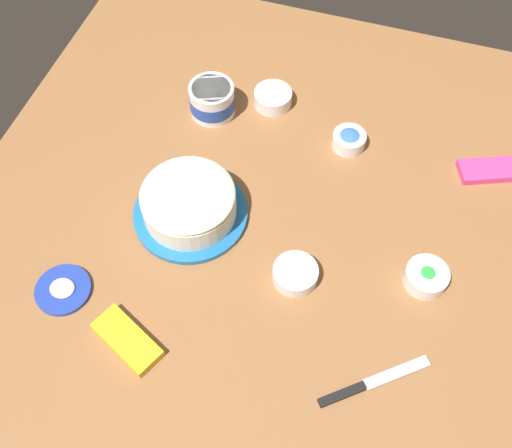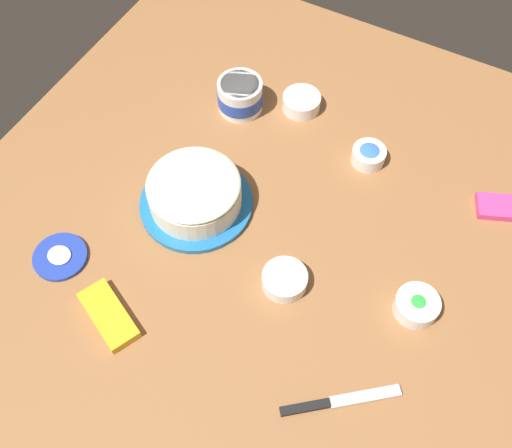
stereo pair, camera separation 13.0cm
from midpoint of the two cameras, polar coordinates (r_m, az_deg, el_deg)
name	(u,v)px [view 1 (the left image)]	position (r m, az deg, el deg)	size (l,w,h in m)	color
ground_plane	(292,242)	(1.32, 0.64, -2.01)	(1.54, 1.54, 0.00)	#936038
frosted_cake	(190,203)	(1.34, -9.17, 1.82)	(0.26, 0.26, 0.10)	#1E6BB2
frosting_tub	(212,99)	(1.53, -6.72, 11.60)	(0.12, 0.12, 0.08)	white
frosting_tub_lid	(63,290)	(1.34, -20.70, -6.14)	(0.12, 0.12, 0.02)	#233DAD
spreading_knife	(365,385)	(1.19, 7.22, -15.38)	(0.20, 0.16, 0.01)	silver
sprinkle_bowl_blue	(349,139)	(1.47, 6.40, 7.88)	(0.08, 0.08, 0.04)	white
sprinkle_bowl_pink	(295,274)	(1.26, 0.85, -5.05)	(0.10, 0.10, 0.03)	white
sprinkle_bowl_green	(426,276)	(1.29, 13.26, -5.16)	(0.09, 0.09, 0.04)	white
sprinkle_bowl_yellow	(273,98)	(1.55, -0.81, 11.86)	(0.10, 0.10, 0.04)	white
candy_box_lower	(127,340)	(1.25, -15.24, -10.93)	(0.15, 0.07, 0.02)	yellow
candy_box_upper	(491,170)	(1.50, 19.37, 4.71)	(0.15, 0.06, 0.02)	#E53D8E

